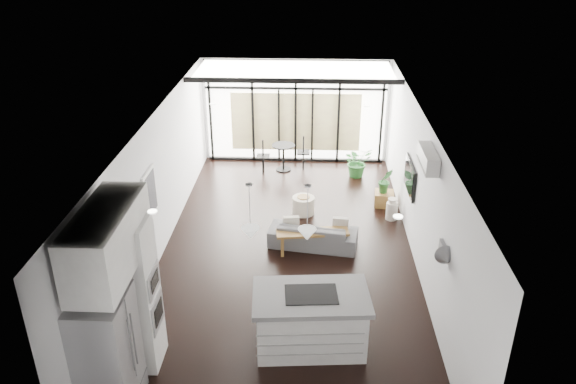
# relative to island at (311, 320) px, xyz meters

# --- Properties ---
(floor) EXTENTS (5.00, 10.00, 0.00)m
(floor) POSITION_rel_island_xyz_m (-0.48, 2.61, -0.48)
(floor) COLOR black
(floor) RESTS_ON ground
(ceiling) EXTENTS (5.00, 10.00, 0.00)m
(ceiling) POSITION_rel_island_xyz_m (-0.48, 2.61, 2.32)
(ceiling) COLOR silver
(ceiling) RESTS_ON ground
(wall_left) EXTENTS (0.02, 10.00, 2.80)m
(wall_left) POSITION_rel_island_xyz_m (-2.98, 2.61, 0.92)
(wall_left) COLOR silver
(wall_left) RESTS_ON ground
(wall_right) EXTENTS (0.02, 10.00, 2.80)m
(wall_right) POSITION_rel_island_xyz_m (2.02, 2.61, 0.92)
(wall_right) COLOR silver
(wall_right) RESTS_ON ground
(wall_back) EXTENTS (5.00, 0.02, 2.80)m
(wall_back) POSITION_rel_island_xyz_m (-0.48, 7.61, 0.92)
(wall_back) COLOR silver
(wall_back) RESTS_ON ground
(glazing) EXTENTS (5.00, 0.20, 2.80)m
(glazing) POSITION_rel_island_xyz_m (-0.48, 7.49, 0.92)
(glazing) COLOR black
(glazing) RESTS_ON ground
(skylight) EXTENTS (4.70, 1.90, 0.06)m
(skylight) POSITION_rel_island_xyz_m (-0.48, 6.61, 2.29)
(skylight) COLOR silver
(skylight) RESTS_ON ceiling
(neighbour_building) EXTENTS (3.50, 0.02, 1.60)m
(neighbour_building) POSITION_rel_island_xyz_m (-0.48, 7.56, 0.62)
(neighbour_building) COLOR #ECE794
(neighbour_building) RESTS_ON ground
(island) EXTENTS (1.84, 1.18, 0.96)m
(island) POSITION_rel_island_xyz_m (0.00, 0.00, 0.00)
(island) COLOR white
(island) RESTS_ON floor
(cooktop) EXTENTS (0.82, 0.58, 0.01)m
(cooktop) POSITION_rel_island_xyz_m (0.00, 0.00, 0.49)
(cooktop) COLOR black
(cooktop) RESTS_ON island
(fridge) EXTENTS (0.69, 0.87, 1.79)m
(fridge) POSITION_rel_island_xyz_m (-2.67, -1.34, 0.42)
(fridge) COLOR gray
(fridge) RESTS_ON floor
(appliance_column) EXTENTS (0.62, 0.65, 2.39)m
(appliance_column) POSITION_rel_island_xyz_m (-2.54, -0.44, 0.72)
(appliance_column) COLOR white
(appliance_column) RESTS_ON floor
(upper_cabinets) EXTENTS (0.62, 1.75, 0.86)m
(upper_cabinets) POSITION_rel_island_xyz_m (-2.60, -0.89, 1.87)
(upper_cabinets) COLOR white
(upper_cabinets) RESTS_ON wall_left
(pendant_left) EXTENTS (0.26, 0.26, 0.18)m
(pendant_left) POSITION_rel_island_xyz_m (-0.88, -0.04, 1.54)
(pendant_left) COLOR silver
(pendant_left) RESTS_ON ceiling
(pendant_right) EXTENTS (0.26, 0.26, 0.18)m
(pendant_right) POSITION_rel_island_xyz_m (-0.08, -0.04, 1.54)
(pendant_right) COLOR silver
(pendant_right) RESTS_ON ceiling
(sofa) EXTENTS (1.85, 0.80, 0.70)m
(sofa) POSITION_rel_island_xyz_m (0.03, 3.02, -0.13)
(sofa) COLOR #4D4D4F
(sofa) RESTS_ON floor
(console_bench) EXTENTS (1.48, 0.55, 0.46)m
(console_bench) POSITION_rel_island_xyz_m (0.01, 2.78, -0.25)
(console_bench) COLOR brown
(console_bench) RESTS_ON floor
(pouf) EXTENTS (0.50, 0.50, 0.40)m
(pouf) POSITION_rel_island_xyz_m (-0.20, 4.41, -0.28)
(pouf) COLOR beige
(pouf) RESTS_ON floor
(crate) EXTENTS (0.48, 0.48, 0.33)m
(crate) POSITION_rel_island_xyz_m (1.68, 4.90, -0.32)
(crate) COLOR brown
(crate) RESTS_ON floor
(plant_tall) EXTENTS (1.00, 1.03, 0.62)m
(plant_tall) POSITION_rel_island_xyz_m (1.16, 6.53, -0.17)
(plant_tall) COLOR #256128
(plant_tall) RESTS_ON floor
(plant_crate) EXTENTS (0.45, 0.66, 0.27)m
(plant_crate) POSITION_rel_island_xyz_m (1.68, 4.90, -0.02)
(plant_crate) COLOR #256128
(plant_crate) RESTS_ON crate
(milk_can) EXTENTS (0.28, 0.28, 0.51)m
(milk_can) POSITION_rel_island_xyz_m (1.77, 4.22, -0.23)
(milk_can) COLOR beige
(milk_can) RESTS_ON floor
(bistro_set) EXTENTS (1.59, 1.01, 0.71)m
(bistro_set) POSITION_rel_island_xyz_m (-0.77, 6.85, -0.12)
(bistro_set) COLOR black
(bistro_set) RESTS_ON floor
(tv) EXTENTS (0.05, 1.10, 0.65)m
(tv) POSITION_rel_island_xyz_m (1.98, 3.61, 0.82)
(tv) COLOR black
(tv) RESTS_ON wall_right
(ac_unit) EXTENTS (0.22, 0.90, 0.30)m
(ac_unit) POSITION_rel_island_xyz_m (1.90, 1.81, 1.97)
(ac_unit) COLOR silver
(ac_unit) RESTS_ON wall_right
(framed_art) EXTENTS (0.04, 0.70, 0.90)m
(framed_art) POSITION_rel_island_xyz_m (-2.95, 2.11, 1.07)
(framed_art) COLOR black
(framed_art) RESTS_ON wall_left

